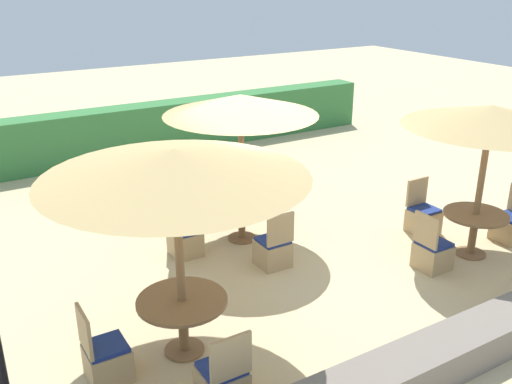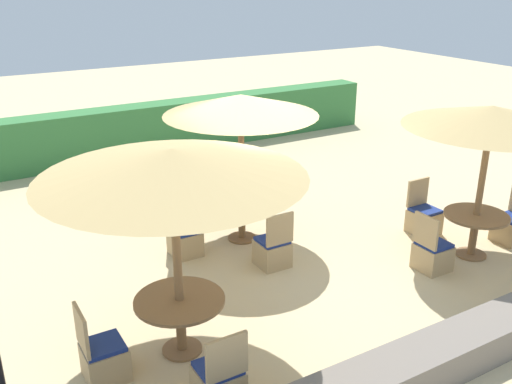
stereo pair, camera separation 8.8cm
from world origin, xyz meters
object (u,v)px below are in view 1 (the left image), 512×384
Objects in this scene: patio_chair_front_right_north at (423,218)px; parasol_center at (241,106)px; patio_chair_center_north at (212,204)px; patio_chair_center_west at (184,240)px; patio_chair_front_left_west at (106,359)px; round_table_front_right at (475,223)px; patio_chair_front_right_east at (510,226)px; parasol_front_left at (174,164)px; round_table_center at (242,208)px; patio_chair_center_south at (273,250)px; round_table_front_left at (182,311)px; patio_chair_front_right_west at (432,253)px; parasol_front_right at (491,117)px; patio_chair_front_left_south at (223,382)px.

parasol_center is (-2.83, 1.37, 2.04)m from patio_chair_front_right_north.
patio_chair_center_north is (-0.02, 1.08, -2.04)m from parasol_center.
patio_chair_center_west is at bearing 46.37° from patio_chair_center_north.
parasol_center is (3.05, 2.33, 2.04)m from patio_chair_front_left_west.
patio_chair_front_right_east is at bearing 1.74° from round_table_front_right.
parasol_front_left is (-4.98, 0.08, 1.81)m from round_table_front_right.
round_table_center is 1.22× the size of patio_chair_center_south.
round_table_front_right and round_table_front_left have the same top height.
patio_chair_front_right_west is at bearing 89.32° from patio_chair_front_left_west.
round_table_front_left is 2.51m from patio_chair_center_west.
round_table_center is (-2.87, 2.39, -1.69)m from parasol_front_right.
patio_chair_center_west is at bearing 149.33° from parasol_front_right.
parasol_center is (-2.87, 2.39, 0.04)m from parasol_front_right.
patio_chair_front_right_north is 0.32× the size of parasol_front_left.
patio_chair_center_north is (-0.02, 1.08, -0.30)m from round_table_center.
patio_chair_front_right_north is 4.13m from patio_chair_center_west.
round_table_center is at bearing 87.20° from patio_chair_center_south.
round_table_front_left is (0.00, -0.00, -1.80)m from parasol_front_left.
patio_chair_front_left_south and patio_chair_center_south have the same top height.
patio_chair_front_left_west is at bearing 179.45° from round_table_front_right.
parasol_front_left reaches higher than patio_chair_front_right_north.
parasol_front_right is at bearing -0.87° from round_table_front_left.
patio_chair_front_right_east is at bearing 64.85° from patio_chair_center_west.
patio_chair_front_right_east is 6.90m from patio_chair_front_left_west.
patio_chair_center_north is at bearing 138.26° from patio_chair_front_left_west.
patio_chair_front_right_north is at bearing 10.78° from round_table_front_left.
patio_chair_front_right_west is at bearing -179.81° from parasol_front_right.
patio_chair_front_right_north is 0.82× the size of round_table_center.
patio_chair_front_right_north is at bearing 99.26° from patio_chair_front_left_west.
parasol_front_right reaches higher than patio_chair_front_right_east.
patio_chair_front_right_north is 1.00× the size of patio_chair_center_north.
patio_chair_front_left_south is at bearing -169.36° from parasol_front_right.
patio_chair_front_left_south is 4.88m from patio_chair_center_north.
round_table_front_left is 1.14× the size of patio_chair_center_west.
round_table_front_right is (-0.00, -0.00, -1.71)m from parasol_front_right.
parasol_center is at bearing 57.45° from patio_chair_front_left_south.
round_table_front_right is 0.34× the size of parasol_front_left.
patio_chair_front_right_west and patio_chair_front_left_south have the same top height.
patio_chair_front_right_north is 5.45m from parasol_front_left.
patio_chair_center_south is (-2.02, 1.32, 0.00)m from patio_chair_front_right_west.
patio_chair_center_west is at bearing -177.83° from parasol_center.
round_table_front_right is 1.07× the size of patio_chair_front_left_west.
patio_chair_front_right_east and patio_chair_front_right_west have the same top height.
patio_chair_center_south is (-3.90, 1.29, 0.00)m from patio_chair_front_right_east.
parasol_front_right is 5.46m from patio_chair_front_left_south.
patio_chair_front_left_west is (-0.93, 0.99, 0.00)m from patio_chair_front_left_south.
round_table_front_right is 3.73m from round_table_center.
parasol_center reaches higher than patio_chair_front_left_west.
round_table_front_right is at bearing -0.87° from parasol_front_left.
patio_chair_front_right_west is at bearing 12.89° from patio_chair_front_left_south.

